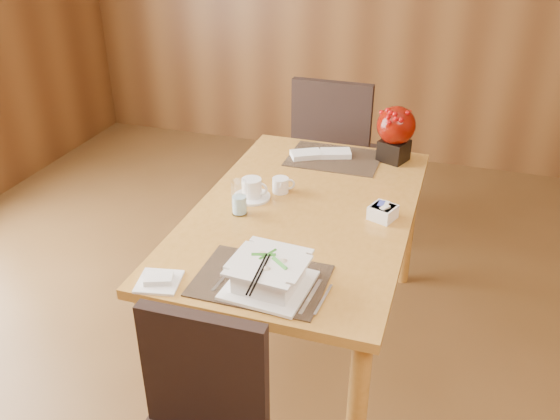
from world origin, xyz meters
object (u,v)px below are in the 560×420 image
(creamer_jug, at_px, (280,185))
(bread_plate, at_px, (159,282))
(coffee_cup, at_px, (252,190))
(far_chair, at_px, (335,149))
(sugar_caddy, at_px, (383,212))
(soup_setting, at_px, (269,275))
(berry_decor, at_px, (396,130))
(dining_table, at_px, (304,228))
(water_glass, at_px, (239,198))

(creamer_jug, xyz_separation_m, bread_plate, (-0.19, -0.79, -0.03))
(coffee_cup, distance_m, far_chair, 1.09)
(coffee_cup, height_order, sugar_caddy, coffee_cup)
(creamer_jug, bearing_deg, sugar_caddy, -35.00)
(soup_setting, relative_size, berry_decor, 1.05)
(coffee_cup, xyz_separation_m, berry_decor, (0.53, 0.60, 0.12))
(coffee_cup, xyz_separation_m, far_chair, (0.13, 1.06, -0.21))
(far_chair, bearing_deg, creamer_jug, 88.96)
(sugar_caddy, relative_size, far_chair, 0.10)
(soup_setting, xyz_separation_m, bread_plate, (-0.37, -0.09, -0.05))
(soup_setting, height_order, coffee_cup, soup_setting)
(berry_decor, bearing_deg, bread_plate, -115.42)
(berry_decor, distance_m, bread_plate, 1.44)
(coffee_cup, xyz_separation_m, sugar_caddy, (0.58, -0.01, -0.01))
(coffee_cup, relative_size, sugar_caddy, 1.68)
(creamer_jug, bearing_deg, dining_table, -62.61)
(sugar_caddy, height_order, berry_decor, berry_decor)
(dining_table, distance_m, berry_decor, 0.73)
(sugar_caddy, bearing_deg, water_glass, -166.12)
(coffee_cup, bearing_deg, water_glass, -89.78)
(far_chair, bearing_deg, berry_decor, 131.75)
(creamer_jug, xyz_separation_m, far_chair, (0.03, 0.96, -0.21))
(dining_table, relative_size, sugar_caddy, 15.44)
(sugar_caddy, bearing_deg, soup_setting, -115.80)
(dining_table, height_order, bread_plate, bread_plate)
(soup_setting, height_order, berry_decor, berry_decor)
(creamer_jug, relative_size, bread_plate, 0.65)
(dining_table, bearing_deg, coffee_cup, 174.24)
(dining_table, relative_size, soup_setting, 5.13)
(soup_setting, relative_size, creamer_jug, 3.12)
(creamer_jug, bearing_deg, bread_plate, -126.41)
(dining_table, relative_size, far_chair, 1.47)
(soup_setting, xyz_separation_m, coffee_cup, (-0.29, 0.60, -0.02))
(water_glass, relative_size, far_chair, 0.15)
(soup_setting, xyz_separation_m, water_glass, (-0.29, 0.46, 0.02))
(water_glass, height_order, far_chair, far_chair)
(sugar_caddy, bearing_deg, bread_plate, -133.87)
(coffee_cup, height_order, berry_decor, berry_decor)
(coffee_cup, height_order, bread_plate, coffee_cup)
(coffee_cup, bearing_deg, soup_setting, -64.66)
(berry_decor, bearing_deg, water_glass, -125.26)
(dining_table, height_order, water_glass, water_glass)
(dining_table, xyz_separation_m, water_glass, (-0.24, -0.12, 0.17))
(coffee_cup, distance_m, sugar_caddy, 0.58)
(creamer_jug, xyz_separation_m, berry_decor, (0.43, 0.50, 0.12))
(water_glass, xyz_separation_m, bread_plate, (-0.09, -0.55, -0.07))
(water_glass, distance_m, creamer_jug, 0.27)
(coffee_cup, height_order, far_chair, far_chair)
(soup_setting, distance_m, water_glass, 0.54)
(far_chair, bearing_deg, soup_setting, 96.07)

